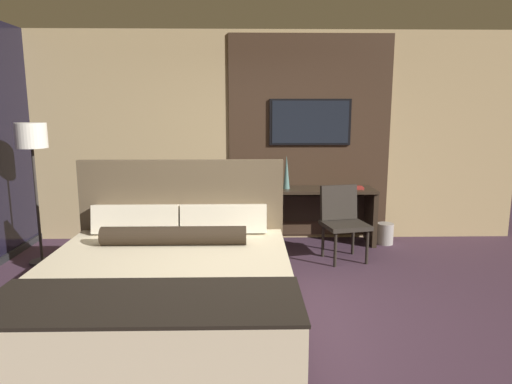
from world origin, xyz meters
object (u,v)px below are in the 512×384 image
bed (167,288)px  floor_lamp (32,147)px  desk_chair (342,216)px  book (354,188)px  vase_tall (286,172)px  tv (310,122)px  desk (311,206)px  waste_bin (385,234)px

bed → floor_lamp: 2.60m
bed → desk_chair: bearing=44.2°
desk_chair → book: bearing=52.3°
floor_lamp → vase_tall: bearing=13.9°
tv → desk_chair: tv is taller
bed → vase_tall: bearing=63.4°
desk → vase_tall: size_ratio=3.79×
desk_chair → vase_tall: 0.98m
floor_lamp → tv: bearing=16.4°
desk_chair → vase_tall: bearing=123.5°
book → tv: bearing=154.9°
floor_lamp → waste_bin: size_ratio=5.83×
vase_tall → bed: bearing=-116.6°
floor_lamp → waste_bin: floor_lamp is taller
bed → tv: 3.25m
desk → waste_bin: 1.06m
bed → floor_lamp: (-1.75, 1.63, 1.02)m
tv → floor_lamp: size_ratio=0.67×
desk_chair → vase_tall: vase_tall is taller
floor_lamp → desk: bearing=13.0°
floor_lamp → book: size_ratio=7.28×
bed → book: bearing=48.3°
vase_tall → book: (0.89, -0.03, -0.20)m
floor_lamp → book: bearing=10.3°
desk → desk_chair: desk_chair is taller
desk_chair → floor_lamp: bearing=169.7°
floor_lamp → vase_tall: 3.04m
desk_chair → floor_lamp: floor_lamp is taller
desk → waste_bin: desk is taller
desk_chair → book: (0.27, 0.58, 0.25)m
bed → floor_lamp: bearing=137.0°
desk → floor_lamp: bearing=-167.0°
waste_bin → tv: bearing=164.5°
tv → book: 1.05m
bed → desk_chair: size_ratio=2.53×
desk → floor_lamp: (-3.26, -0.76, 0.86)m
book → waste_bin: 0.76m
book → floor_lamp: bearing=-169.7°
waste_bin → desk_chair: bearing=-141.4°
bed → desk: bed is taller
vase_tall → desk: bearing=5.5°
desk → desk_chair: bearing=-65.5°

